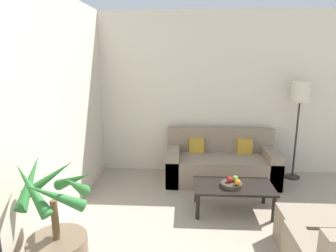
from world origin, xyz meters
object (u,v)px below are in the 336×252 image
object	(u,v)px
potted_palm	(58,248)
sofa_loveseat	(221,164)
fruit_bowl	(232,185)
orange_fruit	(238,182)
coffee_table	(233,188)
apple_red	(229,179)
floor_lamp	(300,98)
ottoman	(312,232)
apple_green	(235,178)

from	to	relation	value
potted_palm	sofa_loveseat	xyz separation A→B (m)	(1.66, 2.42, -0.10)
fruit_bowl	orange_fruit	distance (m)	0.11
coffee_table	orange_fruit	bearing A→B (deg)	-73.06
potted_palm	sofa_loveseat	bearing A→B (deg)	55.52
coffee_table	apple_red	distance (m)	0.14
floor_lamp	apple_red	xyz separation A→B (m)	(-1.23, -1.18, -0.89)
ottoman	orange_fruit	bearing A→B (deg)	135.93
potted_palm	sofa_loveseat	world-z (taller)	potted_palm
fruit_bowl	ottoman	size ratio (longest dim) A/B	0.42
orange_fruit	potted_palm	bearing A→B (deg)	-142.82
coffee_table	ottoman	bearing A→B (deg)	-47.03
sofa_loveseat	orange_fruit	world-z (taller)	sofa_loveseat
floor_lamp	fruit_bowl	bearing A→B (deg)	-134.97
coffee_table	potted_palm	bearing A→B (deg)	-140.15
fruit_bowl	ottoman	world-z (taller)	fruit_bowl
potted_palm	fruit_bowl	size ratio (longest dim) A/B	4.40
apple_green	fruit_bowl	bearing A→B (deg)	-135.63
potted_palm	fruit_bowl	bearing A→B (deg)	39.61
sofa_loveseat	potted_palm	bearing A→B (deg)	-124.48
floor_lamp	apple_red	distance (m)	1.92
coffee_table	orange_fruit	world-z (taller)	orange_fruit
coffee_table	fruit_bowl	distance (m)	0.08
sofa_loveseat	ottoman	xyz separation A→B (m)	(0.74, -1.75, -0.08)
coffee_table	apple_red	xyz separation A→B (m)	(-0.06, -0.02, 0.13)
coffee_table	apple_red	size ratio (longest dim) A/B	13.65
apple_green	ottoman	world-z (taller)	apple_green
potted_palm	coffee_table	world-z (taller)	potted_palm
sofa_loveseat	apple_red	world-z (taller)	sofa_loveseat
apple_green	orange_fruit	bearing A→B (deg)	-84.33
sofa_loveseat	apple_red	size ratio (longest dim) A/B	23.41
orange_fruit	coffee_table	bearing A→B (deg)	106.94
potted_palm	ottoman	size ratio (longest dim) A/B	1.84
ottoman	apple_green	bearing A→B (deg)	131.68
coffee_table	orange_fruit	size ratio (longest dim) A/B	13.35
coffee_table	fruit_bowl	xyz separation A→B (m)	(-0.03, -0.04, 0.07)
ottoman	apple_red	bearing A→B (deg)	135.99
coffee_table	apple_green	size ratio (longest dim) A/B	13.12
orange_fruit	apple_green	bearing A→B (deg)	95.67
apple_green	orange_fruit	distance (m)	0.12
ottoman	sofa_loveseat	bearing A→B (deg)	113.04
fruit_bowl	ottoman	distance (m)	1.04
apple_red	orange_fruit	size ratio (longest dim) A/B	0.98
floor_lamp	apple_green	size ratio (longest dim) A/B	20.65
apple_green	apple_red	bearing A→B (deg)	-156.58
apple_red	coffee_table	bearing A→B (deg)	20.64
apple_green	sofa_loveseat	bearing A→B (deg)	93.63
potted_palm	orange_fruit	xyz separation A→B (m)	(1.74, 1.32, 0.07)
sofa_loveseat	ottoman	size ratio (longest dim) A/B	2.69
coffee_table	sofa_loveseat	bearing A→B (deg)	92.42
apple_green	floor_lamp	bearing A→B (deg)	45.06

